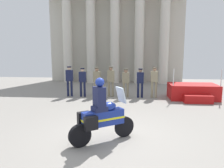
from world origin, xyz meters
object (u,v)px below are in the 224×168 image
Objects in this scene: officer_in_row_2 at (97,80)px; officer_in_row_3 at (111,79)px; officer_in_row_0 at (69,79)px; motorcycle_with_rider at (101,116)px; officer_in_row_1 at (83,80)px; officer_in_row_5 at (140,81)px; officer_in_row_4 at (126,81)px; reviewing_stand at (193,92)px; officer_in_row_6 at (154,80)px.

officer_in_row_3 is at bearing -168.46° from officer_in_row_2.
motorcycle_with_rider reaches higher than officer_in_row_0.
officer_in_row_1 is 3.33m from officer_in_row_5.
officer_in_row_3 is at bearing -167.14° from officer_in_row_1.
officer_in_row_4 is at bearing 50.71° from motorcycle_with_rider.
officer_in_row_0 is 2.42m from officer_in_row_3.
officer_in_row_4 is 0.86× the size of motorcycle_with_rider.
reviewing_stand is 3.77m from officer_in_row_4.
officer_in_row_1 is at bearing 8.24° from officer_in_row_6.
officer_in_row_3 is 1.70m from officer_in_row_5.
officer_in_row_0 reaches higher than officer_in_row_1.
officer_in_row_2 is (-5.41, 0.16, 0.61)m from reviewing_stand.
officer_in_row_5 is 0.78m from officer_in_row_6.
motorcycle_with_rider is at bearing 100.48° from officer_in_row_3.
officer_in_row_3 reaches higher than officer_in_row_6.
officer_in_row_5 is (2.50, -0.04, -0.02)m from officer_in_row_2.
officer_in_row_3 is 1.05× the size of officer_in_row_5.
officer_in_row_0 is 3.29m from officer_in_row_4.
officer_in_row_2 is at bearing 6.32° from officer_in_row_4.
officer_in_row_3 reaches higher than reviewing_stand.
officer_in_row_3 is at bearing -169.58° from officer_in_row_0.
officer_in_row_5 is (0.82, -0.01, 0.02)m from officer_in_row_4.
officer_in_row_0 is 1.61m from officer_in_row_2.
reviewing_stand is 1.54× the size of officer_in_row_5.
reviewing_stand reaches higher than officer_in_row_2.
officer_in_row_3 is 2.47m from officer_in_row_6.
motorcycle_with_rider reaches higher than officer_in_row_6.
officer_in_row_0 is at bearing 7.77° from officer_in_row_6.
officer_in_row_5 is (3.33, 0.05, -0.00)m from officer_in_row_1.
officer_in_row_3 reaches higher than officer_in_row_4.
officer_in_row_6 is at bearing -171.76° from officer_in_row_1.
reviewing_stand is 1.46× the size of officer_in_row_0.
officer_in_row_2 is 0.90× the size of motorcycle_with_rider.
reviewing_stand is at bearing 20.50° from motorcycle_with_rider.
officer_in_row_6 is at bearing -172.80° from officer_in_row_4.
officer_in_row_0 reaches higher than officer_in_row_4.
officer_in_row_1 is 0.96× the size of officer_in_row_6.
officer_in_row_1 is at bearing 14.16° from officer_in_row_2.
officer_in_row_2 is at bearing 66.12° from motorcycle_with_rider.
motorcycle_with_rider is (1.97, -6.11, -0.19)m from officer_in_row_1.
officer_in_row_5 is at bearing 177.70° from reviewing_stand.
officer_in_row_2 is 0.97× the size of officer_in_row_3.
officer_in_row_3 is (0.81, 0.06, 0.03)m from officer_in_row_2.
motorcycle_with_rider is at bearing 92.46° from officer_in_row_4.
officer_in_row_1 is at bearing 73.54° from motorcycle_with_rider.
reviewing_stand is 7.05m from officer_in_row_0.
officer_in_row_0 is 1.08× the size of officer_in_row_4.
officer_in_row_4 is at bearing -178.51° from officer_in_row_3.
officer_in_row_5 is at bearing -172.22° from officer_in_row_0.
reviewing_stand is at bearing -174.27° from officer_in_row_2.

